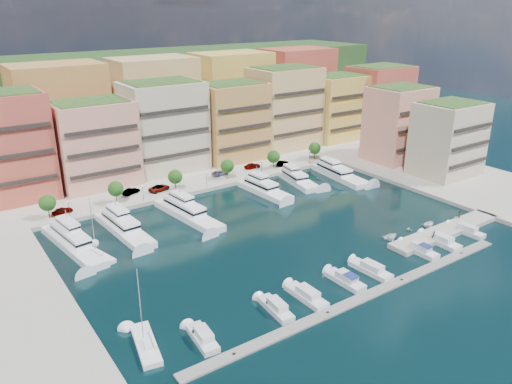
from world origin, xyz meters
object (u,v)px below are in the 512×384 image
sailboat_2 (97,256)px  person_1 (459,214)px  cruiser_4 (345,280)px  sailboat_0 (146,345)px  tree_0 (47,203)px  tender_3 (456,217)px  lamppost_0 (69,206)px  tender_0 (391,236)px  tree_3 (227,166)px  car_4 (252,166)px  lamppost_2 (206,177)px  lamppost_4 (310,155)px  cruiser_9 (466,231)px  yacht_0 (71,242)px  cruiser_3 (306,296)px  yacht_5 (297,179)px  car_3 (220,173)px  cruiser_2 (276,308)px  cruiser_5 (371,270)px  yacht_4 (263,189)px  cruiser_7 (419,250)px  car_5 (282,163)px  car_0 (62,211)px  cruiser_0 (203,338)px  cruiser_8 (441,241)px  yacht_1 (123,227)px  tree_4 (274,157)px  lamppost_3 (261,165)px  car_2 (159,188)px  yacht_6 (338,173)px  car_1 (131,191)px  tree_5 (315,148)px  tender_2 (429,224)px  tree_2 (175,177)px  person_0 (434,235)px

sailboat_2 → person_1: 80.06m
cruiser_4 → sailboat_0: sailboat_0 is taller
tree_0 → tender_3: tree_0 is taller
lamppost_0 → tender_0: bearing=-41.6°
tender_3 → tree_3: bearing=36.4°
car_4 → person_1: (18.30, -57.37, 0.12)m
lamppost_2 → lamppost_4: 36.00m
lamppost_2 → cruiser_9: 65.20m
yacht_0 → cruiser_3: yacht_0 is taller
yacht_5 → sailboat_0: bearing=-145.9°
cruiser_9 → car_3: (-25.75, 61.91, 1.22)m
cruiser_2 → person_1: (55.79, 4.59, 1.43)m
cruiser_5 → lamppost_4: bearing=60.0°
yacht_4 → cruiser_4: size_ratio=2.20×
lamppost_2 → cruiser_7: size_ratio=0.50×
cruiser_4 → tender_0: cruiser_4 is taller
cruiser_2 → cruiser_7: 36.15m
cruiser_3 → tender_0: bearing=14.4°
car_3 → car_5: bearing=-105.0°
tree_0 → car_0: 4.40m
cruiser_4 → tender_0: bearing=20.2°
cruiser_0 → cruiser_8: (56.85, -0.01, -0.00)m
tree_3 → yacht_1: bearing=-157.9°
sailboat_2 → car_3: sailboat_2 is taller
tree_4 → tender_3: 54.31m
cruiser_0 → cruiser_8: bearing=-0.0°
lamppost_3 → car_2: bearing=171.6°
lamppost_4 → sailboat_0: sailboat_0 is taller
tender_0 → car_5: bearing=-18.0°
cruiser_3 → person_1: size_ratio=4.55×
tree_0 → tender_0: (58.16, -50.37, -4.33)m
lamppost_0 → yacht_6: bearing=-9.4°
cruiser_2 → cruiser_4: bearing=-0.1°
tree_3 → car_1: tree_3 is taller
tree_5 → cruiser_5: size_ratio=0.63×
lamppost_4 → cruiser_8: size_ratio=0.47×
tree_3 → person_1: 61.09m
tree_4 → cruiser_9: 59.02m
tender_0 → car_1: bearing=27.2°
tree_5 → lamppost_0: size_ratio=1.35×
car_2 → car_4: (30.80, 1.78, 0.04)m
tree_0 → person_1: tree_0 is taller
tree_5 → car_2: tree_5 is taller
tree_3 → tender_2: bearing=-66.3°
lamppost_2 → car_4: bearing=17.9°
tree_2 → cruiser_9: tree_2 is taller
cruiser_5 → tender_3: cruiser_5 is taller
tree_4 → car_4: tree_4 is taller
tree_4 → person_0: tree_4 is taller
cruiser_8 → car_2: car_2 is taller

